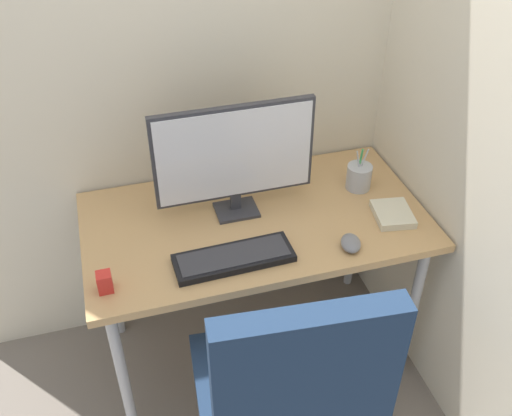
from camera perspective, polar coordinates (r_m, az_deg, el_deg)
name	(u,v)px	position (r m, az deg, el deg)	size (l,w,h in m)	color
ground_plane	(255,349)	(2.65, -0.07, -13.53)	(8.00, 8.00, 0.00)	slate
wall_back	(225,3)	(2.13, -3.01, 19.35)	(2.32, 0.04, 2.80)	beige
wall_side_right	(478,38)	(1.94, 20.77, 15.24)	(0.04, 1.76, 2.80)	beige
desk	(255,233)	(2.17, -0.08, -2.43)	(1.24, 0.68, 0.74)	tan
office_chair	(288,399)	(1.81, 3.09, -18.07)	(0.57, 0.60, 1.10)	black
monitor	(234,156)	(2.03, -2.12, 5.12)	(0.57, 0.12, 0.43)	#333338
keyboard	(234,258)	(1.95, -2.18, -4.87)	(0.40, 0.15, 0.03)	black
mouse	(351,243)	(2.02, 9.21, -3.40)	(0.07, 0.10, 0.04)	slate
pen_holder	(359,177)	(2.29, 9.99, 3.03)	(0.10, 0.10, 0.17)	#B2B5BA
notebook	(393,214)	(2.18, 13.17, -0.57)	(0.13, 0.16, 0.03)	beige
desk_clamp_accessory	(105,282)	(1.89, -14.52, -7.00)	(0.05, 0.05, 0.07)	red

